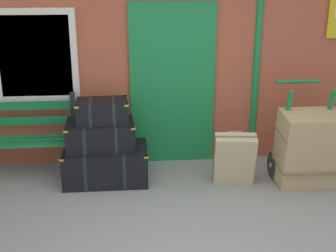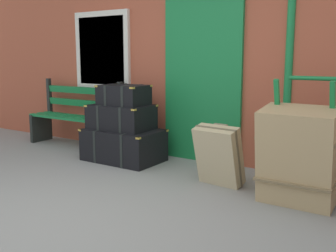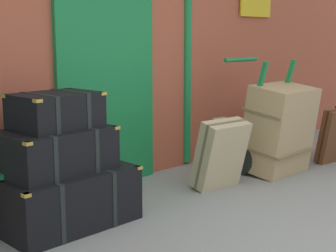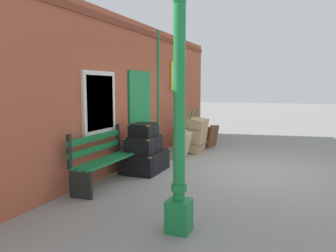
# 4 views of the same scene
# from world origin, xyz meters

# --- Properties ---
(brick_facade) EXTENTS (10.40, 0.35, 3.20)m
(brick_facade) POSITION_xyz_m (-0.01, 2.60, 1.60)
(brick_facade) COLOR #AD5138
(brick_facade) RESTS_ON ground
(steamer_trunk_base) EXTENTS (1.01, 0.65, 0.43)m
(steamer_trunk_base) POSITION_xyz_m (-0.80, 1.87, 0.21)
(steamer_trunk_base) COLOR black
(steamer_trunk_base) RESTS_ON ground
(steamer_trunk_middle) EXTENTS (0.83, 0.59, 0.33)m
(steamer_trunk_middle) POSITION_xyz_m (-0.85, 1.90, 0.58)
(steamer_trunk_middle) COLOR black
(steamer_trunk_middle) RESTS_ON steamer_trunk_base
(steamer_trunk_top) EXTENTS (0.63, 0.48, 0.27)m
(steamer_trunk_top) POSITION_xyz_m (-0.82, 1.92, 0.87)
(steamer_trunk_top) COLOR black
(steamer_trunk_top) RESTS_ON steamer_trunk_middle
(porters_trolley) EXTENTS (0.71, 0.69, 1.18)m
(porters_trolley) POSITION_xyz_m (1.58, 1.71, 0.27)
(porters_trolley) COLOR black
(porters_trolley) RESTS_ON ground
(large_brown_trunk) EXTENTS (0.70, 0.55, 0.93)m
(large_brown_trunk) POSITION_xyz_m (1.58, 1.53, 0.46)
(large_brown_trunk) COLOR tan
(large_brown_trunk) RESTS_ON ground
(suitcase_brown) EXTENTS (0.51, 0.39, 0.67)m
(suitcase_brown) POSITION_xyz_m (0.72, 1.61, 0.33)
(suitcase_brown) COLOR tan
(suitcase_brown) RESTS_ON ground
(suitcase_tan) EXTENTS (0.51, 0.40, 0.61)m
(suitcase_tan) POSITION_xyz_m (2.23, 2.03, 0.30)
(suitcase_tan) COLOR brown
(suitcase_tan) RESTS_ON ground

